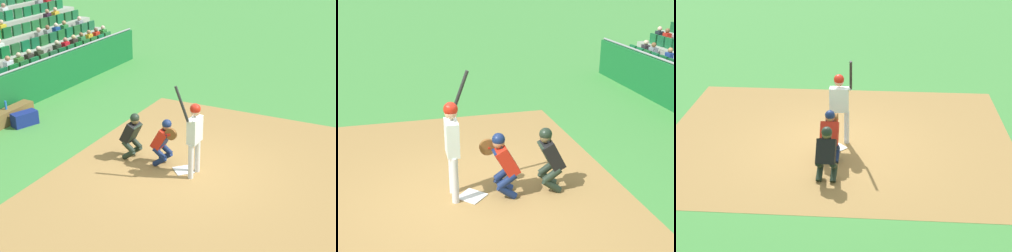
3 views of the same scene
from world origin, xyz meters
The scene contains 8 objects.
ground_plane centered at (0.00, 0.00, 0.00)m, with size 160.00×160.00×0.00m, color #428C3F.
infield_dirt_patch centered at (0.00, 0.50, 0.00)m, with size 8.98×6.83×0.01m, color #A17A44.
home_plate_marker centered at (0.00, 0.00, 0.02)m, with size 0.44×0.44×0.02m, color white.
batter_at_plate centered at (0.08, 0.31, 1.16)m, with size 0.60×0.52×2.31m.
catcher_crouching centered at (-0.06, -0.58, 0.71)m, with size 0.47×0.71×1.26m.
home_plate_umpire centered at (-0.05, -1.48, 0.69)m, with size 0.48×0.50×1.27m.
water_bottle_on_bench centered at (-0.33, -6.09, 0.57)m, with size 0.07×0.07×0.27m, color blue.
equipment_duffel_bag centered at (-0.44, -5.49, 0.21)m, with size 0.75×0.36×0.41m, color navy.
Camera 1 is at (9.75, 4.58, 5.77)m, focal length 52.61 mm.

